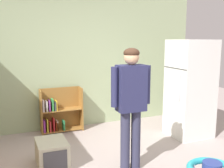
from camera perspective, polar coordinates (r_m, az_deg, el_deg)
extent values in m
cube|color=#A5B98B|center=(5.44, -7.46, 4.89)|extent=(5.20, 0.06, 2.70)
cube|color=white|center=(5.12, 16.28, -0.94)|extent=(0.70, 0.68, 1.78)
cylinder|color=silver|center=(4.75, 14.15, -0.56)|extent=(0.02, 0.02, 0.50)
cube|color=#333333|center=(4.85, 13.23, 3.30)|extent=(0.01, 0.67, 0.01)
cube|color=olive|center=(5.25, -14.89, -5.83)|extent=(0.02, 0.28, 0.85)
cube|color=olive|center=(5.39, -6.62, -5.13)|extent=(0.02, 0.28, 0.85)
cube|color=olive|center=(5.43, -10.97, -5.14)|extent=(0.80, 0.02, 0.85)
cube|color=olive|center=(5.42, -10.56, -9.52)|extent=(0.76, 0.24, 0.02)
cube|color=olive|center=(5.31, -10.70, -5.38)|extent=(0.76, 0.24, 0.02)
cube|color=#8D308F|center=(5.30, -14.28, -8.67)|extent=(0.03, 0.17, 0.23)
cube|color=silver|center=(5.19, -14.47, -4.49)|extent=(0.03, 0.17, 0.22)
cube|color=gold|center=(5.31, -13.64, -8.55)|extent=(0.02, 0.17, 0.24)
cube|color=beige|center=(5.20, -13.79, -4.57)|extent=(0.03, 0.17, 0.20)
cube|color=#B22A2C|center=(5.32, -13.09, -8.71)|extent=(0.03, 0.17, 0.20)
cube|color=#813591|center=(5.21, -13.23, -4.47)|extent=(0.02, 0.17, 0.21)
cube|color=red|center=(5.33, -12.37, -8.39)|extent=(0.02, 0.17, 0.25)
cube|color=green|center=(5.22, -12.59, -4.32)|extent=(0.03, 0.17, 0.23)
cube|color=beige|center=(5.35, -11.62, -8.62)|extent=(0.02, 0.17, 0.20)
cube|color=#404146|center=(5.23, -12.07, -4.59)|extent=(0.03, 0.17, 0.17)
cube|color=orange|center=(5.35, -11.63, -8.78)|extent=(0.03, 0.17, 0.17)
cube|color=gold|center=(5.23, -11.82, -4.48)|extent=(0.02, 0.17, 0.18)
cube|color=#2A844C|center=(5.37, -10.29, -8.55)|extent=(0.03, 0.17, 0.19)
cylinder|color=#33344E|center=(3.72, 2.82, -12.10)|extent=(0.13, 0.13, 0.85)
cylinder|color=#33344E|center=(3.78, 5.06, -11.73)|extent=(0.13, 0.13, 0.85)
cube|color=navy|center=(3.55, 4.09, -0.87)|extent=(0.38, 0.22, 0.61)
cylinder|color=navy|center=(3.44, 0.51, -0.65)|extent=(0.09, 0.09, 0.52)
cylinder|color=navy|center=(3.65, 7.48, -0.13)|extent=(0.09, 0.09, 0.52)
sphere|color=#E1B083|center=(3.49, 4.17, 5.71)|extent=(0.20, 0.20, 0.20)
ellipsoid|color=#422A1C|center=(3.49, 4.19, 6.62)|extent=(0.21, 0.21, 0.13)
cylinder|color=navy|center=(3.62, 20.54, -16.07)|extent=(0.23, 0.23, 0.10)
cube|color=beige|center=(4.06, -12.68, -14.12)|extent=(0.42, 0.54, 0.36)
cube|color=#424247|center=(3.81, -11.95, -15.74)|extent=(0.32, 0.01, 0.27)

